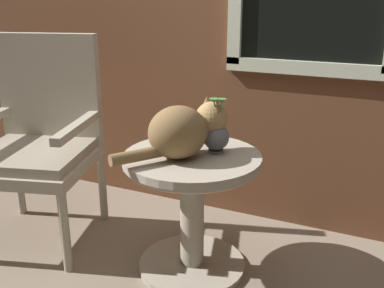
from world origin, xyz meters
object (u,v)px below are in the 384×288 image
Objects in this scene: wicker_side_table at (192,194)px; wicker_chair at (40,135)px; cat at (183,130)px; pewter_vase_with_ivy at (216,134)px.

wicker_side_table is 0.88m from wicker_chair.
wicker_side_table is 1.28× the size of cat.
wicker_chair is 4.19× the size of pewter_vase_with_ivy.
wicker_side_table is at bearing 54.97° from cat.
wicker_side_table is at bearing 0.62° from wicker_chair.
pewter_vase_with_ivy reaches higher than wicker_side_table.
wicker_chair is 0.85m from cat.
pewter_vase_with_ivy is (0.11, 0.11, -0.04)m from cat.
wicker_side_table is 2.43× the size of pewter_vase_with_ivy.
pewter_vase_with_ivy reaches higher than cat.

